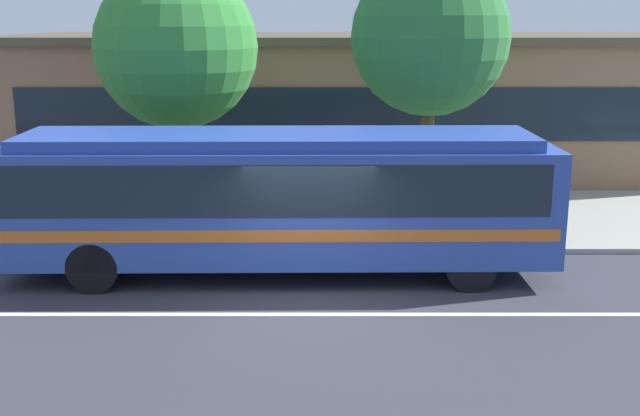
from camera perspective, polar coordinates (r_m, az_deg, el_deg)
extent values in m
plane|color=#363840|center=(15.01, -0.96, -6.58)|extent=(120.00, 120.00, 0.00)
cube|color=#9E9F94|center=(21.57, -0.71, -0.07)|extent=(60.00, 8.00, 0.12)
cube|color=silver|center=(14.26, -1.00, -7.69)|extent=(56.00, 0.16, 0.01)
cube|color=#2C499F|center=(16.04, -3.20, 0.56)|extent=(11.07, 2.63, 2.27)
cube|color=#28449D|center=(15.80, -3.26, 5.00)|extent=(10.18, 2.32, 0.24)
cube|color=#19232D|center=(15.94, -3.22, 2.15)|extent=(10.41, 2.65, 1.00)
cube|color=#C26223|center=(16.13, -3.18, -0.85)|extent=(10.85, 2.65, 0.24)
cube|color=#19232D|center=(16.64, 15.97, 2.13)|extent=(0.15, 2.20, 1.09)
cylinder|color=black|center=(17.63, 9.28, -1.93)|extent=(1.00, 0.29, 1.00)
cylinder|color=black|center=(15.55, 10.68, -4.14)|extent=(1.00, 0.29, 1.00)
cylinder|color=black|center=(17.86, -14.42, -1.99)|extent=(1.00, 0.29, 1.00)
cylinder|color=black|center=(15.81, -16.25, -4.17)|extent=(1.00, 0.29, 1.00)
cylinder|color=#795C4C|center=(18.99, 5.15, -0.46)|extent=(0.14, 0.14, 0.90)
cylinder|color=#795C4C|center=(19.15, 5.12, -0.34)|extent=(0.14, 0.14, 0.90)
cylinder|color=#D73B40|center=(18.90, 5.18, 1.84)|extent=(0.35, 0.35, 0.62)
sphere|color=tan|center=(18.82, 5.21, 3.09)|extent=(0.22, 0.22, 0.22)
cylinder|color=#2F3135|center=(19.41, 12.14, -0.39)|extent=(0.14, 0.14, 0.91)
cylinder|color=#2F3135|center=(19.46, 11.69, -0.34)|extent=(0.14, 0.14, 0.91)
cylinder|color=#429656|center=(19.27, 12.02, 1.77)|extent=(0.47, 0.47, 0.57)
sphere|color=#BBB48B|center=(19.19, 12.08, 2.91)|extent=(0.21, 0.21, 0.21)
cylinder|color=gray|center=(18.08, 11.15, 1.06)|extent=(0.08, 0.08, 2.41)
cube|color=yellow|center=(17.89, 11.30, 4.20)|extent=(0.05, 0.44, 0.56)
cylinder|color=brown|center=(20.49, -10.16, 3.31)|extent=(0.34, 0.34, 2.91)
sphere|color=#318033|center=(20.18, -10.51, 11.34)|extent=(4.04, 4.04, 4.04)
cylinder|color=brown|center=(19.78, 7.53, 3.56)|extent=(0.33, 0.33, 3.27)
sphere|color=#2C7033|center=(19.48, 7.80, 12.18)|extent=(3.81, 3.81, 3.81)
cube|color=#88644B|center=(27.25, 1.97, 7.35)|extent=(21.57, 8.07, 4.36)
cube|color=#19232D|center=(23.20, 2.34, 6.77)|extent=(19.84, 0.04, 1.57)
cube|color=brown|center=(27.09, 2.01, 12.19)|extent=(21.97, 8.47, 0.24)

